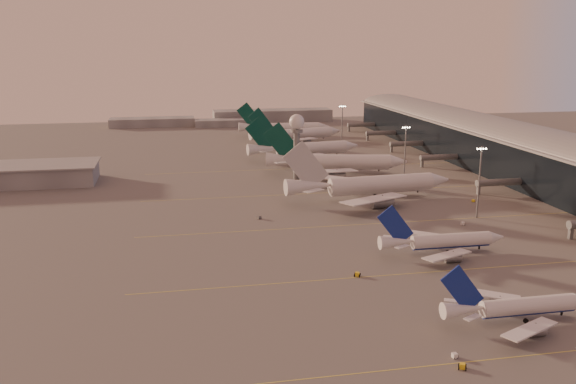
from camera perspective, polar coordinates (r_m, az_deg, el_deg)
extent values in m
plane|color=#605D5D|center=(151.02, 8.36, -9.25)|extent=(700.00, 700.00, 0.00)
cube|color=gold|center=(171.10, 16.84, -6.90)|extent=(180.00, 0.25, 0.02)
cube|color=gold|center=(209.69, 11.18, -2.75)|extent=(180.00, 0.25, 0.02)
cube|color=gold|center=(250.43, 7.34, 0.11)|extent=(180.00, 0.25, 0.02)
cube|color=gold|center=(297.14, 4.34, 2.35)|extent=(180.00, 0.25, 0.02)
cube|color=black|center=(290.92, 21.54, 2.97)|extent=(36.00, 360.00, 18.00)
cylinder|color=slate|center=(289.52, 21.70, 4.72)|extent=(10.08, 360.00, 10.08)
cube|color=slate|center=(289.49, 21.70, 4.76)|extent=(40.00, 362.00, 0.80)
cube|color=slate|center=(206.62, 24.95, -3.42)|extent=(1.20, 1.20, 4.40)
cylinder|color=slate|center=(258.28, 19.39, 0.87)|extent=(22.00, 2.80, 2.80)
cube|color=slate|center=(253.91, 17.40, 0.28)|extent=(1.20, 1.20, 4.40)
cylinder|color=slate|center=(306.80, 14.18, 3.18)|extent=(22.00, 2.80, 2.80)
cube|color=slate|center=(303.13, 12.44, 2.71)|extent=(1.20, 1.20, 4.40)
cylinder|color=slate|center=(344.68, 11.24, 4.46)|extent=(22.00, 2.80, 2.80)
cube|color=slate|center=(341.42, 9.67, 4.06)|extent=(1.20, 1.20, 4.40)
cylinder|color=slate|center=(383.42, 8.89, 5.49)|extent=(22.00, 2.80, 2.80)
cube|color=slate|center=(380.49, 7.45, 5.12)|extent=(1.20, 1.20, 4.40)
cylinder|color=slate|center=(420.89, 7.05, 6.27)|extent=(22.00, 2.80, 2.80)
cube|color=slate|center=(418.23, 5.73, 5.94)|extent=(1.20, 1.20, 4.40)
cylinder|color=slate|center=(260.62, 0.80, 3.23)|extent=(2.60, 2.60, 22.00)
cylinder|color=slate|center=(258.77, 0.81, 5.73)|extent=(5.20, 5.20, 1.20)
sphere|color=silver|center=(258.25, 0.82, 6.59)|extent=(6.40, 6.40, 6.40)
cylinder|color=slate|center=(257.81, 0.82, 7.41)|extent=(0.16, 0.16, 2.00)
cylinder|color=slate|center=(217.17, 17.46, 0.85)|extent=(0.56, 0.56, 25.00)
cube|color=slate|center=(214.93, 17.69, 3.97)|extent=(3.60, 0.25, 0.25)
sphere|color=#FFEABF|center=(214.29, 17.33, 3.86)|extent=(0.56, 0.56, 0.56)
sphere|color=#FFEABF|center=(214.76, 17.56, 3.86)|extent=(0.56, 0.56, 0.56)
sphere|color=#FFEABF|center=(215.24, 17.80, 3.87)|extent=(0.56, 0.56, 0.56)
sphere|color=#FFEABF|center=(215.72, 18.03, 3.87)|extent=(0.56, 0.56, 0.56)
cylinder|color=slate|center=(263.86, 10.88, 3.44)|extent=(0.56, 0.56, 25.00)
cube|color=slate|center=(262.02, 11.00, 6.03)|extent=(3.60, 0.25, 0.25)
sphere|color=#FFEABF|center=(261.52, 10.69, 5.94)|extent=(0.56, 0.56, 0.56)
sphere|color=#FFEABF|center=(261.89, 10.90, 5.94)|extent=(0.56, 0.56, 0.56)
sphere|color=#FFEABF|center=(262.26, 11.10, 5.94)|extent=(0.56, 0.56, 0.56)
sphere|color=#FFEABF|center=(262.64, 11.30, 5.94)|extent=(0.56, 0.56, 0.56)
cylinder|color=slate|center=(347.38, 5.08, 6.08)|extent=(0.56, 0.56, 25.00)
cube|color=slate|center=(345.99, 5.12, 8.05)|extent=(3.60, 0.25, 0.25)
sphere|color=#FFEABF|center=(345.62, 4.88, 7.98)|extent=(0.56, 0.56, 0.56)
sphere|color=#FFEABF|center=(345.90, 5.04, 7.98)|extent=(0.56, 0.56, 0.56)
sphere|color=#FFEABF|center=(346.17, 5.20, 7.98)|extent=(0.56, 0.56, 0.56)
sphere|color=#FFEABF|center=(346.45, 5.36, 7.99)|extent=(0.56, 0.56, 0.56)
cube|color=slate|center=(454.38, -12.58, 6.41)|extent=(60.00, 18.00, 6.00)
cube|color=slate|center=(470.39, -1.46, 7.16)|extent=(90.00, 20.00, 9.00)
cube|color=slate|center=(445.93, -6.14, 6.46)|extent=(40.00, 15.00, 5.00)
cylinder|color=silver|center=(143.79, 21.57, -10.03)|extent=(21.73, 3.75, 3.70)
cylinder|color=navy|center=(144.11, 21.54, -10.33)|extent=(21.29, 2.72, 2.66)
cone|color=silver|center=(136.23, 16.02, -10.70)|extent=(9.12, 3.72, 3.70)
cube|color=silver|center=(134.42, 21.69, -12.04)|extent=(15.57, 10.62, 1.16)
cylinder|color=gray|center=(138.11, 22.09, -12.14)|extent=(4.21, 2.41, 2.40)
cube|color=gray|center=(137.67, 22.13, -11.75)|extent=(0.29, 0.24, 1.48)
cube|color=silver|center=(148.51, 17.90, -9.22)|extent=(15.59, 10.56, 1.16)
cylinder|color=gray|center=(148.72, 19.16, -9.99)|extent=(4.21, 2.41, 2.40)
cube|color=gray|center=(148.32, 19.20, -9.62)|extent=(0.29, 0.24, 1.48)
cube|color=navy|center=(134.25, 15.97, -8.95)|extent=(10.15, 0.37, 11.02)
cube|color=silver|center=(132.85, 16.86, -11.37)|extent=(4.47, 3.27, 0.24)
cube|color=silver|center=(139.61, 15.24, -9.99)|extent=(4.47, 3.25, 0.24)
cylinder|color=black|center=(149.21, 24.20, -10.47)|extent=(0.49, 0.49, 0.97)
cylinder|color=black|center=(145.51, 20.44, -10.70)|extent=(1.07, 0.49, 1.07)
cylinder|color=black|center=(142.25, 21.34, -11.36)|extent=(1.07, 0.49, 1.07)
cylinder|color=silver|center=(181.10, 15.01, -4.54)|extent=(23.36, 4.14, 3.97)
cylinder|color=navy|center=(181.38, 15.00, -4.81)|extent=(22.89, 3.03, 2.86)
cone|color=silver|center=(187.41, 18.87, -4.20)|extent=(4.55, 4.01, 3.97)
cone|color=silver|center=(174.59, 10.09, -4.79)|extent=(9.81, 4.04, 3.97)
cube|color=silver|center=(170.61, 14.66, -5.91)|extent=(16.77, 11.28, 1.25)
cylinder|color=gray|center=(174.35, 15.15, -6.14)|extent=(4.54, 2.61, 2.58)
cube|color=gray|center=(173.98, 15.17, -5.79)|extent=(0.32, 0.26, 1.59)
cube|color=silver|center=(187.48, 12.14, -3.97)|extent=(16.71, 11.47, 1.25)
cylinder|color=gray|center=(187.11, 13.19, -4.65)|extent=(4.54, 2.61, 2.58)
cube|color=gray|center=(186.77, 13.21, -4.32)|extent=(0.32, 0.26, 1.59)
cube|color=navy|center=(172.94, 10.01, -3.26)|extent=(10.91, 0.44, 11.84)
cube|color=silver|center=(170.59, 10.64, -5.23)|extent=(4.81, 3.48, 0.26)
cube|color=silver|center=(178.58, 9.60, -4.31)|extent=(4.80, 3.53, 0.26)
cylinder|color=black|center=(185.85, 17.44, -5.12)|extent=(0.52, 0.52, 1.05)
cylinder|color=black|center=(183.12, 14.12, -5.16)|extent=(1.15, 0.53, 1.15)
cylinder|color=black|center=(179.19, 14.73, -5.62)|extent=(1.15, 0.53, 1.15)
cylinder|color=silver|center=(238.02, 8.69, 0.45)|extent=(41.86, 9.37, 6.49)
cylinder|color=silver|center=(238.36, 8.68, 0.11)|extent=(40.91, 7.50, 4.67)
cone|color=silver|center=(248.86, 13.92, 0.79)|extent=(8.47, 7.03, 6.49)
cone|color=silver|center=(227.80, 1.89, 0.22)|extent=(17.82, 7.69, 6.49)
cube|color=silver|center=(219.00, 8.05, -1.00)|extent=(28.92, 21.65, 1.93)
cylinder|color=gray|center=(225.24, 8.80, -1.30)|extent=(8.31, 4.77, 4.22)
cube|color=gray|center=(224.86, 8.81, -0.93)|extent=(0.33, 0.28, 2.59)
cube|color=silver|center=(250.17, 4.98, 0.95)|extent=(30.03, 18.42, 1.93)
cylinder|color=gray|center=(248.80, 6.37, 0.22)|extent=(8.31, 4.77, 4.22)
cube|color=gray|center=(248.45, 6.38, 0.55)|extent=(0.33, 0.28, 2.59)
cube|color=#AAACB2|center=(225.88, 1.69, 2.09)|extent=(17.96, 1.62, 19.25)
cube|color=silver|center=(220.21, 2.41, -0.22)|extent=(8.46, 6.63, 0.26)
cube|color=silver|center=(235.16, 1.24, 0.69)|extent=(8.58, 5.80, 0.26)
cylinder|color=black|center=(245.60, 12.03, -0.23)|extent=(0.52, 0.52, 1.05)
cylinder|color=black|center=(239.70, 7.70, -0.38)|extent=(1.18, 0.60, 1.15)
cylinder|color=black|center=(235.60, 8.13, -0.65)|extent=(1.18, 0.60, 1.15)
cylinder|color=silver|center=(281.06, 5.45, 2.61)|extent=(40.40, 14.54, 6.44)
cylinder|color=silver|center=(281.34, 5.44, 2.32)|extent=(39.25, 12.61, 4.64)
cone|color=silver|center=(283.95, 10.25, 2.56)|extent=(8.89, 7.90, 6.44)
cone|color=silver|center=(280.07, -0.35, 2.80)|extent=(17.71, 9.76, 6.44)
cube|color=silver|center=(264.24, 3.59, 1.68)|extent=(29.72, 14.49, 1.91)
cylinder|color=gray|center=(268.95, 4.59, 1.30)|extent=(8.43, 5.69, 4.19)
cube|color=gray|center=(268.62, 4.59, 1.61)|extent=(0.38, 0.34, 2.58)
cube|color=silver|center=(297.13, 3.30, 3.03)|extent=(26.55, 23.75, 1.91)
cylinder|color=gray|center=(294.00, 4.27, 2.38)|extent=(8.43, 5.69, 4.19)
cube|color=gray|center=(293.70, 4.28, 2.67)|extent=(0.38, 0.34, 2.58)
cube|color=#06352E|center=(278.73, -0.52, 4.35)|extent=(17.42, 4.03, 19.06)
cube|color=silver|center=(272.47, -0.44, 2.52)|extent=(8.20, 4.69, 0.28)
cube|color=silver|center=(287.64, -0.37, 3.12)|extent=(7.88, 7.03, 0.28)
cylinder|color=black|center=(283.46, 8.49, 1.79)|extent=(0.56, 0.56, 1.11)
cylinder|color=black|center=(283.99, 4.74, 1.93)|extent=(1.31, 0.80, 1.22)
cylinder|color=black|center=(279.22, 4.81, 1.72)|extent=(1.31, 0.80, 1.22)
cylinder|color=silver|center=(318.92, 2.23, 3.94)|extent=(37.85, 10.37, 6.03)
cylinder|color=silver|center=(319.15, 2.22, 3.70)|extent=(36.91, 8.61, 4.34)
cone|color=silver|center=(327.11, 5.91, 4.12)|extent=(7.90, 6.84, 6.03)
cone|color=silver|center=(310.85, -2.39, 3.82)|extent=(16.28, 7.83, 6.03)
cube|color=silver|center=(301.47, 1.59, 3.16)|extent=(25.90, 20.64, 1.79)
cylinder|color=gray|center=(306.88, 2.17, 2.88)|extent=(7.65, 4.74, 3.92)
cube|color=gray|center=(306.62, 2.17, 3.14)|extent=(0.34, 0.29, 2.41)
cube|color=silver|center=(330.86, -0.21, 4.12)|extent=(27.59, 15.72, 1.79)
cylinder|color=gray|center=(329.19, 0.75, 3.63)|extent=(7.65, 4.74, 3.92)
cube|color=gray|center=(328.95, 0.75, 3.88)|extent=(0.34, 0.29, 2.41)
cube|color=#06352E|center=(309.48, -2.54, 5.13)|extent=(16.52, 2.31, 17.85)
cube|color=silver|center=(303.88, -2.07, 3.62)|extent=(7.56, 6.20, 0.26)
cube|color=silver|center=(317.64, -2.78, 4.06)|extent=(7.73, 4.95, 0.26)
cylinder|color=black|center=(324.63, 4.58, 3.41)|extent=(0.52, 0.52, 1.04)
cylinder|color=black|center=(320.69, 1.57, 3.33)|extent=(1.20, 0.65, 1.14)
cylinder|color=black|center=(316.44, 1.85, 3.18)|extent=(1.20, 0.65, 1.14)
cylinder|color=silver|center=(371.55, 1.38, 5.35)|extent=(37.63, 14.74, 6.01)
cylinder|color=silver|center=(371.75, 1.38, 5.14)|extent=(36.50, 12.93, 4.33)
cone|color=silver|center=(381.80, 4.39, 5.54)|extent=(8.44, 7.56, 6.01)
cone|color=silver|center=(360.67, -2.41, 5.20)|extent=(16.61, 9.57, 6.01)
cube|color=silver|center=(353.81, 1.16, 4.75)|extent=(24.35, 22.71, 1.78)
cylinder|color=gray|center=(359.47, 1.56, 4.49)|extent=(7.94, 5.52, 3.91)
cube|color=gray|center=(359.24, 1.56, 4.71)|extent=(0.36, 0.33, 2.40)
cube|color=silver|center=(381.91, -0.91, 5.42)|extent=(27.77, 12.71, 1.78)
cylinder|color=gray|center=(380.80, -0.05, 5.02)|extent=(7.94, 5.52, 3.91)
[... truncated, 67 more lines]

